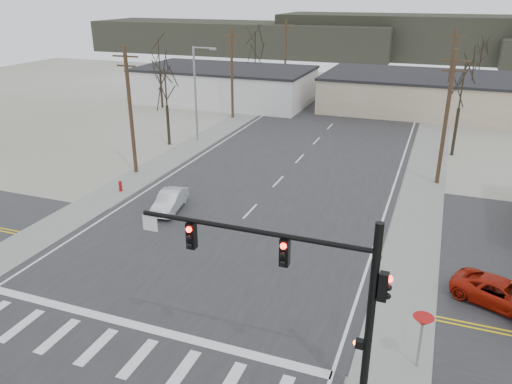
# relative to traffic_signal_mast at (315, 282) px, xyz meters

# --- Properties ---
(ground) EXTENTS (140.00, 140.00, 0.00)m
(ground) POSITION_rel_traffic_signal_mast_xyz_m (-7.89, 6.20, -4.67)
(ground) COLOR beige
(ground) RESTS_ON ground
(main_road) EXTENTS (18.00, 110.00, 0.05)m
(main_road) POSITION_rel_traffic_signal_mast_xyz_m (-7.89, 21.20, -4.65)
(main_road) COLOR #262528
(main_road) RESTS_ON ground
(cross_road) EXTENTS (90.00, 10.00, 0.04)m
(cross_road) POSITION_rel_traffic_signal_mast_xyz_m (-7.89, 6.20, -4.65)
(cross_road) COLOR #262528
(cross_road) RESTS_ON ground
(sidewalk_left) EXTENTS (3.00, 90.00, 0.06)m
(sidewalk_left) POSITION_rel_traffic_signal_mast_xyz_m (-18.49, 26.20, -4.64)
(sidewalk_left) COLOR gray
(sidewalk_left) RESTS_ON ground
(sidewalk_right) EXTENTS (3.00, 90.00, 0.06)m
(sidewalk_right) POSITION_rel_traffic_signal_mast_xyz_m (2.71, 26.20, -4.64)
(sidewalk_right) COLOR gray
(sidewalk_right) RESTS_ON ground
(traffic_signal_mast) EXTENTS (8.95, 0.43, 7.20)m
(traffic_signal_mast) POSITION_rel_traffic_signal_mast_xyz_m (0.00, 0.00, 0.00)
(traffic_signal_mast) COLOR black
(traffic_signal_mast) RESTS_ON ground
(fire_hydrant) EXTENTS (0.24, 0.24, 0.87)m
(fire_hydrant) POSITION_rel_traffic_signal_mast_xyz_m (-18.09, 14.20, -4.22)
(fire_hydrant) COLOR #A50C0C
(fire_hydrant) RESTS_ON ground
(yield_sign) EXTENTS (0.80, 0.80, 2.35)m
(yield_sign) POSITION_rel_traffic_signal_mast_xyz_m (3.61, 2.70, -2.61)
(yield_sign) COLOR gray
(yield_sign) RESTS_ON ground
(building_left_far) EXTENTS (22.30, 12.30, 4.50)m
(building_left_far) POSITION_rel_traffic_signal_mast_xyz_m (-23.89, 46.20, -2.42)
(building_left_far) COLOR silver
(building_left_far) RESTS_ON ground
(building_right_far) EXTENTS (26.30, 14.30, 4.30)m
(building_right_far) POSITION_rel_traffic_signal_mast_xyz_m (2.11, 50.20, -2.52)
(building_right_far) COLOR beige
(building_right_far) RESTS_ON ground
(upole_left_b) EXTENTS (2.20, 0.30, 10.00)m
(upole_left_b) POSITION_rel_traffic_signal_mast_xyz_m (-19.39, 18.20, 0.55)
(upole_left_b) COLOR #4E3424
(upole_left_b) RESTS_ON ground
(upole_left_c) EXTENTS (2.20, 0.30, 10.00)m
(upole_left_c) POSITION_rel_traffic_signal_mast_xyz_m (-19.39, 38.20, 0.55)
(upole_left_c) COLOR #4E3424
(upole_left_c) RESTS_ON ground
(upole_left_d) EXTENTS (2.20, 0.30, 10.00)m
(upole_left_d) POSITION_rel_traffic_signal_mast_xyz_m (-19.39, 58.20, 0.55)
(upole_left_d) COLOR #4E3424
(upole_left_d) RESTS_ON ground
(upole_right_a) EXTENTS (2.20, 0.30, 10.00)m
(upole_right_a) POSITION_rel_traffic_signal_mast_xyz_m (3.61, 24.20, 0.55)
(upole_right_a) COLOR #4E3424
(upole_right_a) RESTS_ON ground
(upole_right_b) EXTENTS (2.20, 0.30, 10.00)m
(upole_right_b) POSITION_rel_traffic_signal_mast_xyz_m (3.61, 46.20, 0.55)
(upole_right_b) COLOR #4E3424
(upole_right_b) RESTS_ON ground
(streetlight_main) EXTENTS (2.40, 0.25, 9.00)m
(streetlight_main) POSITION_rel_traffic_signal_mast_xyz_m (-18.69, 28.20, 0.41)
(streetlight_main) COLOR gray
(streetlight_main) RESTS_ON ground
(tree_left_near) EXTENTS (3.30, 3.30, 7.35)m
(tree_left_near) POSITION_rel_traffic_signal_mast_xyz_m (-20.89, 26.20, 0.55)
(tree_left_near) COLOR #2F271C
(tree_left_near) RESTS_ON ground
(tree_right_mid) EXTENTS (3.74, 3.74, 8.33)m
(tree_right_mid) POSITION_rel_traffic_signal_mast_xyz_m (4.61, 32.20, 1.26)
(tree_right_mid) COLOR #2F271C
(tree_right_mid) RESTS_ON ground
(tree_left_far) EXTENTS (3.96, 3.96, 8.82)m
(tree_left_far) POSITION_rel_traffic_signal_mast_xyz_m (-21.89, 52.20, 1.61)
(tree_left_far) COLOR #2F271C
(tree_left_far) RESTS_ON ground
(tree_right_far) EXTENTS (3.52, 3.52, 7.84)m
(tree_right_far) POSITION_rel_traffic_signal_mast_xyz_m (7.11, 58.20, 0.91)
(tree_right_far) COLOR #2F271C
(tree_right_far) RESTS_ON ground
(tree_left_mid) EXTENTS (3.96, 3.96, 8.82)m
(tree_left_mid) POSITION_rel_traffic_signal_mast_xyz_m (-29.89, 40.20, 1.61)
(tree_left_mid) COLOR #2F271C
(tree_left_mid) RESTS_ON ground
(hill_left) EXTENTS (70.00, 18.00, 7.00)m
(hill_left) POSITION_rel_traffic_signal_mast_xyz_m (-42.89, 98.20, -1.17)
(hill_left) COLOR #333026
(hill_left) RESTS_ON ground
(hill_center) EXTENTS (80.00, 18.00, 9.00)m
(hill_center) POSITION_rel_traffic_signal_mast_xyz_m (7.11, 102.20, -0.17)
(hill_center) COLOR #333026
(hill_center) RESTS_ON ground
(sedan_crossing) EXTENTS (2.04, 4.12, 1.30)m
(sedan_crossing) POSITION_rel_traffic_signal_mast_xyz_m (-13.01, 12.54, -3.98)
(sedan_crossing) COLOR #AFB4BA
(sedan_crossing) RESTS_ON main_road
(car_far_a) EXTENTS (2.44, 5.11, 1.44)m
(car_far_a) POSITION_rel_traffic_signal_mast_xyz_m (-2.69, 57.98, -3.91)
(car_far_a) COLOR black
(car_far_a) RESTS_ON main_road
(car_far_b) EXTENTS (1.91, 4.07, 1.35)m
(car_far_b) POSITION_rel_traffic_signal_mast_xyz_m (-11.45, 69.49, -3.95)
(car_far_b) COLOR black
(car_far_b) RESTS_ON main_road
(car_parked_red) EXTENTS (4.93, 3.66, 1.25)m
(car_parked_red) POSITION_rel_traffic_signal_mast_xyz_m (6.97, 8.33, -4.02)
(car_parked_red) COLOR #9D1708
(car_parked_red) RESTS_ON parking_lot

